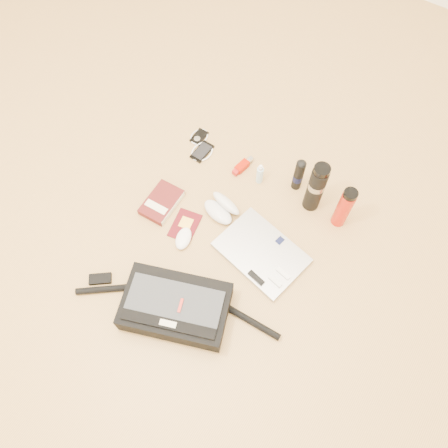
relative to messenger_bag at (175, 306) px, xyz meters
The scene contains 14 objects.
ground 0.27m from the messenger_bag, 95.77° to the left, with size 4.00×4.00×0.00m, color #B5894B.
messenger_bag is the anchor object (origin of this frame).
laptop 0.41m from the messenger_bag, 68.77° to the left, with size 0.38×0.30×0.03m.
book 0.48m from the messenger_bag, 134.00° to the left, with size 0.13×0.19×0.03m.
passport 0.37m from the messenger_bag, 120.89° to the left, with size 0.13×0.16×0.01m.
mouse 0.30m from the messenger_bag, 120.76° to the left, with size 0.09×0.12×0.03m.
sunglasses_case 0.47m from the messenger_bag, 101.98° to the left, with size 0.17×0.15×0.09m.
ipod 0.83m from the messenger_bag, 119.22° to the left, with size 0.08×0.09×0.01m.
phone 0.75m from the messenger_bag, 117.49° to the left, with size 0.09×0.12×0.01m.
inhaler 0.71m from the messenger_bag, 101.69° to the left, with size 0.05×0.12×0.03m.
spray_bottle 0.68m from the messenger_bag, 93.88° to the left, with size 0.04×0.04×0.11m.
aerosol_can 0.75m from the messenger_bag, 82.12° to the left, with size 0.05×0.05×0.18m.
thermos_black 0.73m from the messenger_bag, 73.92° to the left, with size 0.09×0.09×0.27m.
thermos_red 0.77m from the messenger_bag, 64.00° to the left, with size 0.06×0.06×0.23m.
Camera 1 is at (0.44, -0.56, 1.63)m, focal length 35.00 mm.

